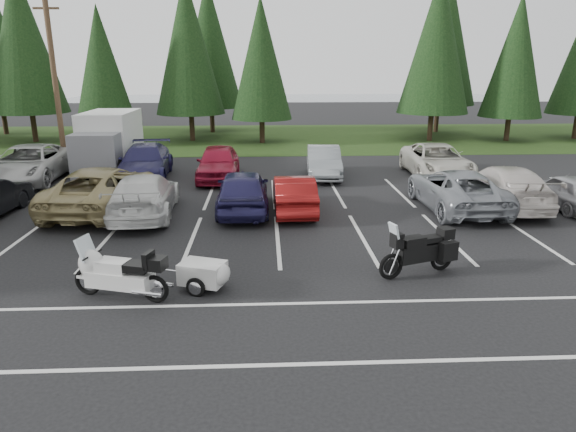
{
  "coord_description": "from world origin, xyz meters",
  "views": [
    {
      "loc": [
        0.1,
        -14.26,
        5.34
      ],
      "look_at": [
        0.76,
        -0.5,
        1.22
      ],
      "focal_mm": 32.0,
      "sensor_mm": 36.0,
      "label": 1
    }
  ],
  "objects_px": {
    "car_far_2": "(218,163)",
    "car_near_5": "(294,194)",
    "car_near_8": "(568,191)",
    "adventure_motorcycle": "(418,247)",
    "box_truck": "(106,142)",
    "car_near_2": "(103,189)",
    "car_far_4": "(437,161)",
    "cargo_trailer": "(203,276)",
    "car_near_3": "(144,195)",
    "touring_motorcycle": "(119,269)",
    "car_far_0": "(29,164)",
    "car_near_7": "(504,186)",
    "car_far_1": "(145,162)",
    "utility_pole": "(55,77)",
    "car_near_6": "(456,189)",
    "car_far_3": "(324,162)",
    "car_near_4": "(243,191)"
  },
  "relations": [
    {
      "from": "car_far_1",
      "to": "cargo_trailer",
      "type": "xyz_separation_m",
      "value": [
        4.15,
        -12.81,
        -0.44
      ]
    },
    {
      "from": "cargo_trailer",
      "to": "touring_motorcycle",
      "type": "bearing_deg",
      "value": -146.81
    },
    {
      "from": "car_near_5",
      "to": "car_far_4",
      "type": "height_order",
      "value": "car_far_4"
    },
    {
      "from": "car_near_7",
      "to": "touring_motorcycle",
      "type": "distance_m",
      "value": 14.73
    },
    {
      "from": "car_near_2",
      "to": "car_far_1",
      "type": "bearing_deg",
      "value": -87.74
    },
    {
      "from": "cargo_trailer",
      "to": "car_far_4",
      "type": "bearing_deg",
      "value": 71.56
    },
    {
      "from": "car_far_2",
      "to": "touring_motorcycle",
      "type": "xyz_separation_m",
      "value": [
        -1.22,
        -12.94,
        -0.06
      ]
    },
    {
      "from": "car_far_4",
      "to": "cargo_trailer",
      "type": "height_order",
      "value": "car_far_4"
    },
    {
      "from": "car_far_2",
      "to": "touring_motorcycle",
      "type": "relative_size",
      "value": 1.75
    },
    {
      "from": "car_near_8",
      "to": "adventure_motorcycle",
      "type": "distance_m",
      "value": 9.67
    },
    {
      "from": "car_far_4",
      "to": "touring_motorcycle",
      "type": "bearing_deg",
      "value": -130.05
    },
    {
      "from": "car_far_1",
      "to": "car_far_3",
      "type": "distance_m",
      "value": 8.58
    },
    {
      "from": "box_truck",
      "to": "touring_motorcycle",
      "type": "xyz_separation_m",
      "value": [
        4.71,
        -15.53,
        -0.7
      ]
    },
    {
      "from": "car_far_1",
      "to": "cargo_trailer",
      "type": "relative_size",
      "value": 3.58
    },
    {
      "from": "car_near_4",
      "to": "car_near_5",
      "type": "xyz_separation_m",
      "value": [
        1.89,
        -0.11,
        -0.11
      ]
    },
    {
      "from": "car_near_5",
      "to": "adventure_motorcycle",
      "type": "relative_size",
      "value": 1.66
    },
    {
      "from": "utility_pole",
      "to": "car_near_6",
      "type": "xyz_separation_m",
      "value": [
        17.34,
        -7.73,
        -3.93
      ]
    },
    {
      "from": "car_far_1",
      "to": "car_near_5",
      "type": "bearing_deg",
      "value": -45.63
    },
    {
      "from": "car_near_5",
      "to": "car_far_3",
      "type": "height_order",
      "value": "car_far_3"
    },
    {
      "from": "car_far_4",
      "to": "car_far_0",
      "type": "bearing_deg",
      "value": -177.35
    },
    {
      "from": "car_near_3",
      "to": "car_near_2",
      "type": "bearing_deg",
      "value": -27.74
    },
    {
      "from": "car_far_0",
      "to": "car_far_3",
      "type": "height_order",
      "value": "car_far_0"
    },
    {
      "from": "touring_motorcycle",
      "to": "car_far_3",
      "type": "bearing_deg",
      "value": 81.37
    },
    {
      "from": "car_near_3",
      "to": "adventure_motorcycle",
      "type": "bearing_deg",
      "value": 141.02
    },
    {
      "from": "car_far_4",
      "to": "cargo_trailer",
      "type": "distance_m",
      "value": 16.02
    },
    {
      "from": "car_far_4",
      "to": "box_truck",
      "type": "bearing_deg",
      "value": 173.42
    },
    {
      "from": "car_near_8",
      "to": "car_far_2",
      "type": "bearing_deg",
      "value": -29.0
    },
    {
      "from": "car_near_8",
      "to": "car_far_0",
      "type": "height_order",
      "value": "car_far_0"
    },
    {
      "from": "car_near_7",
      "to": "car_far_4",
      "type": "bearing_deg",
      "value": -77.73
    },
    {
      "from": "car_near_7",
      "to": "cargo_trailer",
      "type": "height_order",
      "value": "car_near_7"
    },
    {
      "from": "car_far_0",
      "to": "adventure_motorcycle",
      "type": "distance_m",
      "value": 18.97
    },
    {
      "from": "car_far_1",
      "to": "touring_motorcycle",
      "type": "relative_size",
      "value": 2.03
    },
    {
      "from": "box_truck",
      "to": "car_near_2",
      "type": "bearing_deg",
      "value": -75.13
    },
    {
      "from": "utility_pole",
      "to": "car_near_3",
      "type": "bearing_deg",
      "value": -54.6
    },
    {
      "from": "box_truck",
      "to": "car_near_4",
      "type": "height_order",
      "value": "box_truck"
    },
    {
      "from": "car_near_2",
      "to": "car_far_0",
      "type": "relative_size",
      "value": 1.0
    },
    {
      "from": "car_near_7",
      "to": "car_far_2",
      "type": "bearing_deg",
      "value": -21.73
    },
    {
      "from": "car_near_6",
      "to": "cargo_trailer",
      "type": "xyz_separation_m",
      "value": [
        -8.77,
        -6.86,
        -0.41
      ]
    },
    {
      "from": "car_near_4",
      "to": "car_near_8",
      "type": "bearing_deg",
      "value": 178.36
    },
    {
      "from": "car_far_1",
      "to": "adventure_motorcycle",
      "type": "bearing_deg",
      "value": -55.47
    },
    {
      "from": "box_truck",
      "to": "car_far_4",
      "type": "bearing_deg",
      "value": -8.69
    },
    {
      "from": "box_truck",
      "to": "car_far_0",
      "type": "distance_m",
      "value": 3.97
    },
    {
      "from": "car_near_7",
      "to": "car_far_2",
      "type": "height_order",
      "value": "car_far_2"
    },
    {
      "from": "car_near_4",
      "to": "car_far_3",
      "type": "relative_size",
      "value": 1.06
    },
    {
      "from": "car_far_2",
      "to": "car_near_5",
      "type": "bearing_deg",
      "value": -60.97
    },
    {
      "from": "car_near_7",
      "to": "car_far_1",
      "type": "distance_m",
      "value": 15.95
    },
    {
      "from": "cargo_trailer",
      "to": "adventure_motorcycle",
      "type": "relative_size",
      "value": 0.61
    },
    {
      "from": "utility_pole",
      "to": "car_near_3",
      "type": "distance_m",
      "value": 10.68
    },
    {
      "from": "car_near_8",
      "to": "box_truck",
      "type": "bearing_deg",
      "value": -29.18
    },
    {
      "from": "car_near_7",
      "to": "car_far_0",
      "type": "xyz_separation_m",
      "value": [
        -20.18,
        5.24,
        0.05
      ]
    }
  ]
}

